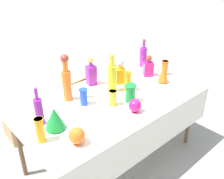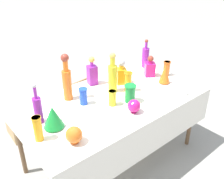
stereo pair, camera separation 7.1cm
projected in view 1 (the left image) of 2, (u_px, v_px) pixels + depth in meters
The scene contains 22 objects.
ground_plane at pixel (112, 157), 2.81m from camera, with size 40.00×40.00×0.00m, color gray.
display_table at pixel (115, 105), 2.46m from camera, with size 1.87×1.02×0.76m.
tall_bottle_0 at pixel (67, 81), 2.34m from camera, with size 0.09×0.09×0.47m.
tall_bottle_1 at pixel (112, 76), 2.51m from camera, with size 0.09×0.09×0.42m.
tall_bottle_2 at pixel (39, 110), 2.03m from camera, with size 0.07×0.07×0.36m.
tall_bottle_3 at pixel (143, 56), 3.12m from camera, with size 0.09×0.09×0.36m.
square_decanter_0 at pixel (148, 67), 2.90m from camera, with size 0.15×0.15×0.25m.
square_decanter_1 at pixel (91, 73), 2.68m from camera, with size 0.11×0.11×0.32m.
square_decanter_2 at pixel (120, 73), 2.70m from camera, with size 0.14×0.14×0.28m.
slender_vase_0 at pixel (113, 97), 2.31m from camera, with size 0.08×0.08×0.15m.
slender_vase_1 at pixel (165, 67), 2.92m from camera, with size 0.08×0.08×0.17m.
slender_vase_2 at pixel (128, 81), 2.55m from camera, with size 0.08×0.08×0.21m.
slender_vase_3 at pixel (40, 130), 1.84m from camera, with size 0.07×0.07×0.21m.
slender_vase_4 at pixel (84, 96), 2.32m from camera, with size 0.08×0.08×0.16m.
slender_vase_5 at pixel (130, 93), 2.37m from camera, with size 0.12×0.12×0.17m.
fluted_vase_0 at pixel (55, 118), 1.98m from camera, with size 0.17×0.17×0.20m.
fluted_vase_1 at pixel (164, 73), 2.73m from camera, with size 0.12×0.12×0.22m.
round_bowl_0 at pixel (135, 105), 2.22m from camera, with size 0.12×0.12×0.13m.
round_bowl_1 at pixel (77, 136), 1.83m from camera, with size 0.13×0.13×0.14m.
price_tag_left at pixel (187, 93), 2.52m from camera, with size 0.05×0.01×0.04m, color white.
cardboard_box_behind_left at pixel (27, 122), 3.13m from camera, with size 0.52×0.37×0.40m.
cardboard_box_behind_right at pixel (83, 99), 3.57m from camera, with size 0.51×0.36×0.48m.
Camera 1 is at (-1.43, -1.58, 1.99)m, focal length 40.00 mm.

